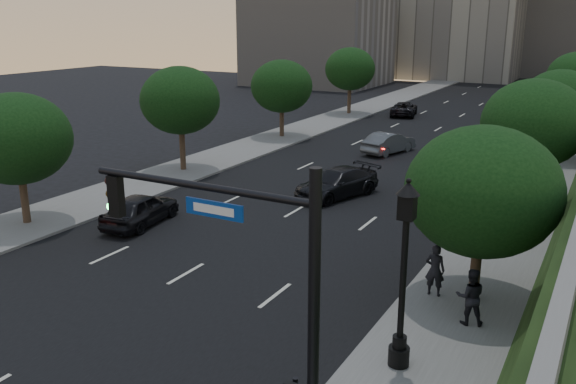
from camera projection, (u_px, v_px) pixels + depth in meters
The scene contains 22 objects.
ground at pixel (89, 330), 19.45m from camera, with size 160.00×160.00×0.00m, color black.
road_surface at pixel (397, 153), 44.73m from camera, with size 16.00×140.00×0.02m, color black.
sidewalk_right at pixel (547, 168), 39.98m from camera, with size 4.50×140.00×0.15m, color slate.
sidewalk_left at pixel (276, 139), 49.44m from camera, with size 4.50×140.00×0.15m, color slate.
office_block_filler at pixel (319, 35), 88.49m from camera, with size 18.00×16.00×14.00m, color #A29C94.
tree_right_a at pixel (483, 191), 20.32m from camera, with size 5.20×5.20×6.24m.
tree_right_b at pixel (534, 123), 30.30m from camera, with size 5.20×5.20×6.74m.
tree_right_c at pixel (560, 102), 41.39m from camera, with size 5.20×5.20×6.24m.
tree_left_a at pixel (17, 139), 28.09m from camera, with size 5.00×5.00×6.34m.
tree_left_b at pixel (180, 100), 38.10m from camera, with size 5.00×5.00×6.71m.
tree_left_c at pixel (282, 86), 49.16m from camera, with size 5.00×5.00×6.34m.
tree_left_d at pixel (350, 69), 60.85m from camera, with size 5.00×5.00×6.71m.
traffic_signal_mast at pixel (266, 319), 12.49m from camera, with size 5.68×0.56×7.00m.
street_lamp at pixel (403, 284), 16.57m from camera, with size 0.64×0.64×5.62m.
sedan_near_left at pixel (140, 209), 29.10m from camera, with size 1.85×4.60×1.57m, color black.
sedan_mid_left at pixel (389, 143), 44.36m from camera, with size 1.65×4.73×1.56m, color #4F5256.
sedan_far_left at pixel (404, 109), 61.16m from camera, with size 2.33×5.05×1.40m, color black.
sedan_near_right at pixel (337, 183), 33.61m from camera, with size 2.20×5.42×1.57m, color black.
sedan_far_right at pixel (506, 137), 46.90m from camera, with size 1.63×4.05×1.38m, color #5C6064.
pedestrian_a at pixel (435, 270), 21.34m from camera, with size 0.69×0.45×1.88m, color black.
pedestrian_b at pixel (470, 296), 19.32m from camera, with size 0.92×0.71×1.88m, color black.
pedestrian_c at pixel (515, 223), 26.56m from camera, with size 0.95×0.40×1.63m, color black.
Camera 1 is at (13.98, -12.25, 9.65)m, focal length 38.00 mm.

